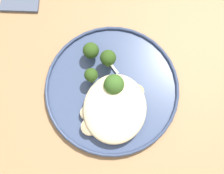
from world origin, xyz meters
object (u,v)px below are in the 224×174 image
object	(u,v)px
seared_scallop_large_seared	(88,113)
seared_scallop_half_hidden	(90,127)
broccoli_floret_center_pile	(114,85)
dinner_plate	(112,88)
broccoli_floret_split_head	(108,58)
seared_scallop_tiny_bay	(120,112)
seared_scallop_left_edge	(136,92)
broccoli_floret_tall_stalk	(91,51)
seared_scallop_center_golden	(109,112)
broccoli_floret_small_sprig	(91,75)

from	to	relation	value
seared_scallop_large_seared	seared_scallop_half_hidden	xyz separation A→B (m)	(0.03, 0.01, 0.00)
seared_scallop_large_seared	broccoli_floret_center_pile	xyz separation A→B (m)	(-0.06, 0.05, 0.03)
dinner_plate	broccoli_floret_split_head	bearing A→B (deg)	-164.15
seared_scallop_tiny_bay	seared_scallop_large_seared	distance (m)	0.07
seared_scallop_half_hidden	broccoli_floret_split_head	world-z (taller)	broccoli_floret_split_head
seared_scallop_tiny_bay	seared_scallop_large_seared	bearing A→B (deg)	-81.13
seared_scallop_tiny_bay	seared_scallop_left_edge	size ratio (longest dim) A/B	0.89
seared_scallop_left_edge	seared_scallop_tiny_bay	bearing A→B (deg)	-31.78
broccoli_floret_tall_stalk	broccoli_floret_center_pile	distance (m)	0.09
seared_scallop_tiny_bay	broccoli_floret_center_pile	xyz separation A→B (m)	(-0.05, -0.02, 0.03)
broccoli_floret_tall_stalk	seared_scallop_tiny_bay	bearing A→B (deg)	32.92
broccoli_floret_tall_stalk	broccoli_floret_split_head	distance (m)	0.04
dinner_plate	seared_scallop_left_edge	world-z (taller)	seared_scallop_left_edge
broccoli_floret_split_head	broccoli_floret_center_pile	world-z (taller)	broccoli_floret_center_pile
broccoli_floret_tall_stalk	broccoli_floret_center_pile	world-z (taller)	broccoli_floret_center_pile
seared_scallop_left_edge	seared_scallop_large_seared	xyz separation A→B (m)	(0.06, -0.10, -0.00)
dinner_plate	broccoli_floret_center_pile	xyz separation A→B (m)	(0.00, 0.00, 0.04)
seared_scallop_center_golden	seared_scallop_half_hidden	size ratio (longest dim) A/B	0.67
dinner_plate	broccoli_floret_split_head	distance (m)	0.07
seared_scallop_tiny_bay	seared_scallop_half_hidden	distance (m)	0.07
seared_scallop_left_edge	seared_scallop_half_hidden	size ratio (longest dim) A/B	0.90
seared_scallop_half_hidden	seared_scallop_center_golden	bearing A→B (deg)	135.63
seared_scallop_half_hidden	broccoli_floret_split_head	bearing A→B (deg)	172.71
broccoli_floret_split_head	seared_scallop_center_golden	bearing A→B (deg)	8.31
seared_scallop_left_edge	broccoli_floret_tall_stalk	distance (m)	0.13
dinner_plate	broccoli_floret_small_sprig	bearing A→B (deg)	-105.83
seared_scallop_half_hidden	seared_scallop_large_seared	bearing A→B (deg)	-162.67
dinner_plate	broccoli_floret_tall_stalk	distance (m)	0.09
seared_scallop_left_edge	broccoli_floret_split_head	distance (m)	0.09
broccoli_floret_split_head	dinner_plate	bearing A→B (deg)	15.85
broccoli_floret_tall_stalk	broccoli_floret_small_sprig	distance (m)	0.06
broccoli_floret_small_sprig	broccoli_floret_center_pile	world-z (taller)	broccoli_floret_center_pile
seared_scallop_half_hidden	broccoli_floret_tall_stalk	world-z (taller)	broccoli_floret_tall_stalk
seared_scallop_half_hidden	seared_scallop_tiny_bay	bearing A→B (deg)	123.78
seared_scallop_left_edge	broccoli_floret_small_sprig	xyz separation A→B (m)	(-0.02, -0.10, 0.02)
broccoli_floret_tall_stalk	broccoli_floret_small_sprig	world-z (taller)	broccoli_floret_small_sprig
seared_scallop_center_golden	seared_scallop_half_hidden	xyz separation A→B (m)	(0.04, -0.03, -0.00)
seared_scallop_large_seared	broccoli_floret_center_pile	bearing A→B (deg)	142.40
seared_scallop_large_seared	broccoli_floret_tall_stalk	bearing A→B (deg)	-174.86
seared_scallop_left_edge	broccoli_floret_small_sprig	size ratio (longest dim) A/B	0.61
dinner_plate	broccoli_floret_tall_stalk	size ratio (longest dim) A/B	6.10
seared_scallop_center_golden	broccoli_floret_small_sprig	world-z (taller)	broccoli_floret_small_sprig
seared_scallop_tiny_bay	broccoli_floret_tall_stalk	world-z (taller)	broccoli_floret_tall_stalk
seared_scallop_center_golden	seared_scallop_left_edge	bearing A→B (deg)	133.89
broccoli_floret_center_pile	seared_scallop_large_seared	bearing A→B (deg)	-37.60
seared_scallop_large_seared	seared_scallop_center_golden	bearing A→B (deg)	99.41
broccoli_floret_small_sprig	broccoli_floret_split_head	world-z (taller)	broccoli_floret_split_head
seared_scallop_tiny_bay	seared_scallop_center_golden	xyz separation A→B (m)	(0.00, -0.02, 0.00)
seared_scallop_tiny_bay	seared_scallop_large_seared	world-z (taller)	seared_scallop_tiny_bay
seared_scallop_tiny_bay	seared_scallop_left_edge	bearing A→B (deg)	148.22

